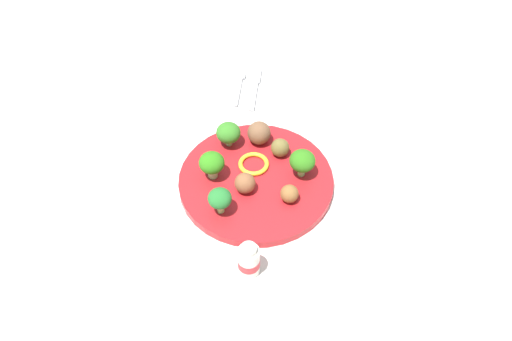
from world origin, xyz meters
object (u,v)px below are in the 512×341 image
at_px(plate, 256,181).
at_px(meatball_mid_left, 280,148).
at_px(pepper_ring_front_right, 254,164).
at_px(broccoli_floret_front_left, 220,199).
at_px(broccoli_floret_back_right, 212,162).
at_px(broccoli_floret_near_rim, 302,161).
at_px(yogurt_bottle, 247,260).
at_px(broccoli_floret_center, 228,133).
at_px(meatball_back_right, 289,194).
at_px(knife, 255,86).
at_px(meatball_front_right, 245,183).
at_px(fork, 239,85).
at_px(napkin, 246,89).
at_px(meatball_center, 258,133).

xyz_separation_m(plate, meatball_mid_left, (0.06, -0.04, 0.03)).
bearing_deg(meatball_mid_left, pepper_ring_front_right, 123.81).
bearing_deg(broccoli_floret_front_left, broccoli_floret_back_right, 15.55).
xyz_separation_m(broccoli_floret_near_rim, yogurt_bottle, (-0.20, 0.08, -0.02)).
relative_size(broccoli_floret_front_left, meatball_mid_left, 1.46).
bearing_deg(broccoli_floret_center, broccoli_floret_back_right, 164.87).
relative_size(meatball_back_right, pepper_ring_front_right, 0.57).
bearing_deg(knife, broccoli_floret_center, 168.63).
distance_m(meatball_back_right, pepper_ring_front_right, 0.10).
bearing_deg(yogurt_bottle, meatball_front_right, 5.30).
xyz_separation_m(plate, broccoli_floret_center, (0.08, 0.06, 0.04)).
bearing_deg(broccoli_floret_center, meatball_mid_left, -101.82).
bearing_deg(meatball_front_right, meatball_mid_left, -32.73).
bearing_deg(broccoli_floret_front_left, fork, -0.07).
relative_size(plate, meatball_front_right, 7.54).
height_order(broccoli_floret_center, napkin, broccoli_floret_center).
relative_size(meatball_mid_left, yogurt_bottle, 0.53).
xyz_separation_m(broccoli_floret_front_left, yogurt_bottle, (-0.10, -0.05, -0.02)).
distance_m(broccoli_floret_near_rim, napkin, 0.28).
height_order(broccoli_floret_front_left, broccoli_floret_center, broccoli_floret_front_left).
xyz_separation_m(broccoli_floret_center, fork, (0.19, -0.00, -0.04)).
height_order(broccoli_floret_near_rim, meatball_back_right, broccoli_floret_near_rim).
bearing_deg(meatball_front_right, meatball_back_right, -102.38).
height_order(plate, meatball_mid_left, meatball_mid_left).
bearing_deg(meatball_mid_left, napkin, 21.15).
bearing_deg(yogurt_bottle, pepper_ring_front_right, 0.81).
height_order(broccoli_floret_center, fork, broccoli_floret_center).
bearing_deg(napkin, knife, -68.22).
distance_m(knife, yogurt_bottle, 0.45).
bearing_deg(plate, fork, 11.43).
bearing_deg(yogurt_bottle, broccoli_floret_back_right, 22.05).
bearing_deg(broccoli_floret_near_rim, pepper_ring_front_right, 79.60).
bearing_deg(broccoli_floret_back_right, napkin, -8.94).
distance_m(broccoli_floret_back_right, meatball_front_right, 0.07).
distance_m(meatball_front_right, meatball_back_right, 0.08).
height_order(plate, broccoli_floret_center, broccoli_floret_center).
relative_size(plate, napkin, 1.65).
bearing_deg(meatball_center, plate, -178.45).
xyz_separation_m(broccoli_floret_back_right, pepper_ring_front_right, (0.03, -0.07, -0.03)).
bearing_deg(knife, fork, 89.53).
xyz_separation_m(broccoli_floret_near_rim, meatball_center, (0.08, 0.08, -0.01)).
bearing_deg(meatball_center, meatball_mid_left, -125.84).
relative_size(broccoli_floret_near_rim, yogurt_bottle, 0.83).
xyz_separation_m(broccoli_floret_near_rim, meatball_mid_left, (0.05, 0.04, -0.02)).
bearing_deg(meatball_center, broccoli_floret_near_rim, -133.40).
bearing_deg(broccoli_floret_front_left, napkin, -3.04).
relative_size(broccoli_floret_back_right, fork, 0.44).
bearing_deg(napkin, yogurt_bottle, -175.64).
bearing_deg(yogurt_bottle, broccoli_floret_center, 11.52).
height_order(plate, broccoli_floret_back_right, broccoli_floret_back_right).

